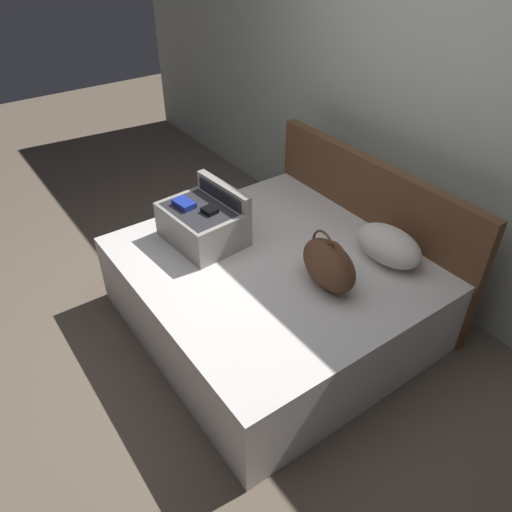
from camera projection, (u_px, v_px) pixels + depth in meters
ground_plane at (224, 345)px, 3.46m from camera, size 12.00×12.00×0.00m
back_wall at (417, 114)px, 3.45m from camera, size 8.00×0.10×2.60m
bed at (271, 293)px, 3.48m from camera, size 1.91×1.74×0.56m
headboard at (368, 224)px, 3.76m from camera, size 1.94×0.08×1.03m
hard_case_large at (203, 221)px, 3.43m from camera, size 0.58×0.48×0.38m
duffel_bag at (329, 264)px, 3.04m from camera, size 0.48×0.30×0.35m
pillow_near_headboard at (389, 245)px, 3.28m from camera, size 0.51×0.34×0.21m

